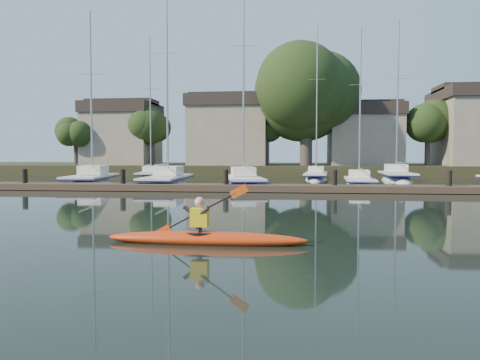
# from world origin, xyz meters

# --- Properties ---
(ground) EXTENTS (160.00, 160.00, 0.00)m
(ground) POSITION_xyz_m (0.00, 0.00, 0.00)
(ground) COLOR black
(ground) RESTS_ON ground
(kayak) EXTENTS (4.62, 0.99, 1.48)m
(kayak) POSITION_xyz_m (-1.18, -1.60, 0.18)
(kayak) COLOR #B6320E
(kayak) RESTS_ON ground
(dock) EXTENTS (34.00, 2.00, 1.80)m
(dock) POSITION_xyz_m (0.00, 14.00, 0.20)
(dock) COLOR #4A362A
(dock) RESTS_ON ground
(sailboat_0) EXTENTS (3.46, 8.49, 13.08)m
(sailboat_0) POSITION_xyz_m (-12.76, 18.18, -0.21)
(sailboat_0) COLOR white
(sailboat_0) RESTS_ON ground
(sailboat_1) EXTENTS (2.62, 9.22, 14.93)m
(sailboat_1) POSITION_xyz_m (-7.42, 17.78, -0.20)
(sailboat_1) COLOR white
(sailboat_1) RESTS_ON ground
(sailboat_2) EXTENTS (3.90, 9.60, 15.48)m
(sailboat_2) POSITION_xyz_m (-2.40, 17.96, -0.19)
(sailboat_2) COLOR white
(sailboat_2) RESTS_ON ground
(sailboat_3) EXTENTS (2.35, 7.17, 11.38)m
(sailboat_3) POSITION_xyz_m (5.01, 18.86, -0.17)
(sailboat_3) COLOR white
(sailboat_3) RESTS_ON ground
(sailboat_5) EXTENTS (3.21, 8.32, 13.45)m
(sailboat_5) POSITION_xyz_m (-11.64, 27.71, -0.17)
(sailboat_5) COLOR white
(sailboat_5) RESTS_ON ground
(sailboat_6) EXTENTS (2.59, 9.13, 14.33)m
(sailboat_6) POSITION_xyz_m (2.67, 27.79, -0.17)
(sailboat_6) COLOR white
(sailboat_6) RESTS_ON ground
(sailboat_7) EXTENTS (2.86, 8.83, 14.01)m
(sailboat_7) POSITION_xyz_m (8.92, 26.30, -0.21)
(sailboat_7) COLOR white
(sailboat_7) RESTS_ON ground
(shore) EXTENTS (90.00, 25.25, 12.75)m
(shore) POSITION_xyz_m (1.61, 40.29, 3.23)
(shore) COLOR #252F17
(shore) RESTS_ON ground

